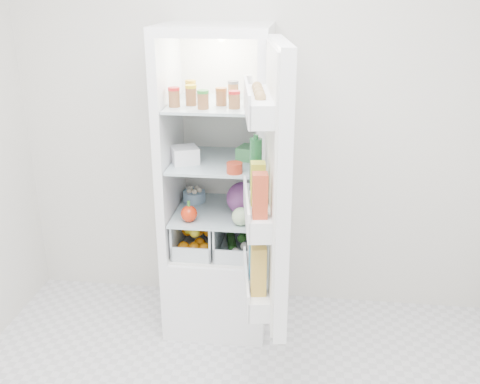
# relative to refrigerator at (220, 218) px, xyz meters

# --- Properties ---
(room_walls) EXTENTS (3.02, 3.02, 2.61)m
(room_walls) POSITION_rel_refrigerator_xyz_m (0.20, -1.25, 0.93)
(room_walls) COLOR silver
(room_walls) RESTS_ON ground
(refrigerator) EXTENTS (0.60, 0.60, 1.80)m
(refrigerator) POSITION_rel_refrigerator_xyz_m (0.00, 0.00, 0.00)
(refrigerator) COLOR white
(refrigerator) RESTS_ON ground
(shelf_low) EXTENTS (0.49, 0.53, 0.01)m
(shelf_low) POSITION_rel_refrigerator_xyz_m (-0.00, -0.06, 0.07)
(shelf_low) COLOR #ADC3CB
(shelf_low) RESTS_ON refrigerator
(shelf_mid) EXTENTS (0.49, 0.53, 0.02)m
(shelf_mid) POSITION_rel_refrigerator_xyz_m (-0.00, -0.06, 0.38)
(shelf_mid) COLOR #ADC3CB
(shelf_mid) RESTS_ON refrigerator
(shelf_top) EXTENTS (0.49, 0.53, 0.02)m
(shelf_top) POSITION_rel_refrigerator_xyz_m (-0.00, -0.06, 0.71)
(shelf_top) COLOR #ADC3CB
(shelf_top) RESTS_ON refrigerator
(crisper_left) EXTENTS (0.23, 0.46, 0.22)m
(crisper_left) POSITION_rel_refrigerator_xyz_m (-0.12, -0.06, -0.06)
(crisper_left) COLOR silver
(crisper_left) RESTS_ON refrigerator
(crisper_right) EXTENTS (0.23, 0.46, 0.22)m
(crisper_right) POSITION_rel_refrigerator_xyz_m (0.12, -0.06, -0.06)
(crisper_right) COLOR silver
(crisper_right) RESTS_ON refrigerator
(condiment_jars) EXTENTS (0.46, 0.34, 0.08)m
(condiment_jars) POSITION_rel_refrigerator_xyz_m (-0.01, -0.12, 0.76)
(condiment_jars) COLOR #B21919
(condiment_jars) RESTS_ON shelf_top
(squeeze_bottle) EXTENTS (0.06, 0.06, 0.16)m
(squeeze_bottle) POSITION_rel_refrigerator_xyz_m (0.18, -0.09, 0.80)
(squeeze_bottle) COLOR white
(squeeze_bottle) RESTS_ON shelf_top
(tub_white) EXTENTS (0.19, 0.19, 0.09)m
(tub_white) POSITION_rel_refrigerator_xyz_m (-0.17, -0.13, 0.44)
(tub_white) COLOR white
(tub_white) RESTS_ON shelf_mid
(tin_red) EXTENTS (0.09, 0.09, 0.06)m
(tin_red) POSITION_rel_refrigerator_xyz_m (0.13, -0.28, 0.42)
(tin_red) COLOR #B5331B
(tin_red) RESTS_ON shelf_mid
(tub_green) EXTENTS (0.13, 0.15, 0.07)m
(tub_green) POSITION_rel_refrigerator_xyz_m (0.17, -0.02, 0.43)
(tub_green) COLOR #459954
(tub_green) RESTS_ON shelf_mid
(red_cabbage) EXTENTS (0.19, 0.19, 0.19)m
(red_cabbage) POSITION_rel_refrigerator_xyz_m (0.15, -0.10, 0.18)
(red_cabbage) COLOR #541D4F
(red_cabbage) RESTS_ON shelf_low
(bell_pepper) EXTENTS (0.09, 0.09, 0.09)m
(bell_pepper) POSITION_rel_refrigerator_xyz_m (-0.13, -0.24, 0.13)
(bell_pepper) COLOR red
(bell_pepper) RESTS_ON shelf_low
(mushroom_bowl) EXTENTS (0.15, 0.15, 0.06)m
(mushroom_bowl) POSITION_rel_refrigerator_xyz_m (-0.17, 0.06, 0.11)
(mushroom_bowl) COLOR #88ABCB
(mushroom_bowl) RESTS_ON shelf_low
(salad_bag) EXTENTS (0.10, 0.10, 0.10)m
(salad_bag) POSITION_rel_refrigerator_xyz_m (0.16, -0.26, 0.13)
(salad_bag) COLOR #B5D8A2
(salad_bag) RESTS_ON shelf_low
(citrus_pile) EXTENTS (0.20, 0.31, 0.16)m
(citrus_pile) POSITION_rel_refrigerator_xyz_m (-0.12, -0.09, -0.08)
(citrus_pile) COLOR orange
(citrus_pile) RESTS_ON refrigerator
(veg_pile) EXTENTS (0.16, 0.30, 0.10)m
(veg_pile) POSITION_rel_refrigerator_xyz_m (0.13, -0.06, -0.10)
(veg_pile) COLOR #23511B
(veg_pile) RESTS_ON refrigerator
(fridge_door) EXTENTS (0.25, 0.60, 1.30)m
(fridge_door) POSITION_rel_refrigerator_xyz_m (0.35, -0.63, 0.43)
(fridge_door) COLOR white
(fridge_door) RESTS_ON refrigerator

